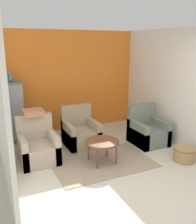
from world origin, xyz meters
TOP-DOWN VIEW (x-y plane):
  - ground_plane at (0.00, 0.00)m, footprint 20.00×20.00m
  - wall_back_accent at (0.00, 3.66)m, footprint 3.81×0.06m
  - wall_right at (1.88, 1.82)m, footprint 0.06×3.63m
  - area_rug at (-0.11, 1.39)m, footprint 1.93×1.29m
  - coffee_table at (-0.11, 1.39)m, footprint 0.66×0.66m
  - armchair_left at (-1.23, 2.00)m, footprint 0.72×0.78m
  - armchair_right at (1.29, 1.85)m, footprint 0.72×0.78m
  - armchair_middle at (-0.17, 2.43)m, footprint 0.72×0.78m
  - birdcage at (-1.52, 3.29)m, footprint 0.48×0.48m
  - parrot at (-1.52, 3.29)m, footprint 0.10×0.19m
  - potted_plant at (-0.93, 3.21)m, footprint 0.34×0.31m
  - wicker_basket at (1.42, 0.76)m, footprint 0.45×0.45m
  - throw_pillow at (-1.23, 2.28)m, footprint 0.40×0.40m

SIDE VIEW (x-z plane):
  - ground_plane at x=0.00m, z-range 0.00..0.00m
  - area_rug at x=-0.11m, z-range 0.00..0.01m
  - wicker_basket at x=1.42m, z-range 0.01..0.28m
  - armchair_left at x=-1.23m, z-range -0.17..0.72m
  - armchair_right at x=1.29m, z-range -0.17..0.72m
  - armchair_middle at x=-0.17m, z-range -0.17..0.72m
  - coffee_table at x=-0.11m, z-range 0.18..0.64m
  - potted_plant at x=-0.93m, z-range 0.06..0.81m
  - birdcage at x=-1.52m, z-range 0.00..1.43m
  - throw_pillow at x=-1.23m, z-range 0.89..0.99m
  - wall_back_accent at x=0.00m, z-range 0.00..2.62m
  - wall_right at x=1.88m, z-range 0.00..2.62m
  - parrot at x=-1.52m, z-range 1.42..1.64m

